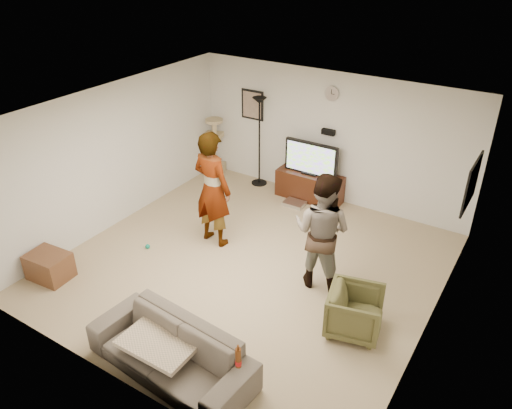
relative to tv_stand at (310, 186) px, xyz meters
The scene contains 24 objects.
floor 2.53m from the tv_stand, 84.73° to the right, with size 5.50×5.50×0.02m, color tan.
ceiling 3.37m from the tv_stand, 84.73° to the right, with size 5.50×5.50×0.02m, color silver.
wall_back 1.03m from the tv_stand, 46.65° to the left, with size 5.50×0.04×2.50m, color white.
wall_front 5.35m from the tv_stand, 87.48° to the right, with size 5.50×0.04×2.50m, color white.
wall_left 3.68m from the tv_stand, 135.16° to the right, with size 0.04×5.50×2.50m, color white.
wall_right 4.01m from the tv_stand, 40.04° to the right, with size 0.04×5.50×2.50m, color white.
wall_clock 1.85m from the tv_stand, 42.92° to the left, with size 0.26×0.26×0.04m, color silver.
wall_speaker 1.15m from the tv_stand, 38.66° to the left, with size 0.25×0.10×0.10m, color black.
picture_back 1.99m from the tv_stand, behind, with size 0.42×0.03×0.52m, color gray.
picture_right 3.33m from the tv_stand, 16.99° to the right, with size 0.03×0.78×0.62m, color #F09C64.
tv_stand is the anchor object (origin of this frame).
console_box 0.47m from the tv_stand, 105.78° to the right, with size 0.40×0.30×0.07m, color silver.
tv 0.59m from the tv_stand, ahead, with size 1.07×0.08×0.64m, color black.
tv_screen 0.59m from the tv_stand, 90.00° to the right, with size 0.99×0.01×0.56m, color #75D116.
floor_lamp 1.35m from the tv_stand, behind, with size 0.32×0.32×1.84m, color black.
cat_tree 2.33m from the tv_stand, behind, with size 0.40×0.40×1.26m, color tan.
person_left 2.43m from the tv_stand, 106.80° to the right, with size 0.72×0.47×1.97m, color #ADADAD.
person_right 2.75m from the tv_stand, 60.01° to the right, with size 0.88×0.68×1.80m, color navy.
sofa 4.84m from the tv_stand, 82.75° to the right, with size 2.11×0.82×0.61m, color #564E45.
throw_blanket 4.83m from the tv_stand, 84.31° to the right, with size 0.90×0.70×0.06m, color beige.
beer_bottle 5.08m from the tv_stand, 71.80° to the right, with size 0.06×0.06×0.25m, color #602D0F.
armchair 3.71m from the tv_stand, 54.02° to the right, with size 0.68×0.70×0.64m, color #4E4C2A.
side_table 4.89m from the tv_stand, 116.30° to the right, with size 0.62×0.46×0.41m, color #54321E.
toy_ball 3.37m from the tv_stand, 115.96° to the right, with size 0.08×0.08×0.08m, color #0C876D.
Camera 1 is at (3.52, -5.38, 4.65)m, focal length 34.86 mm.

